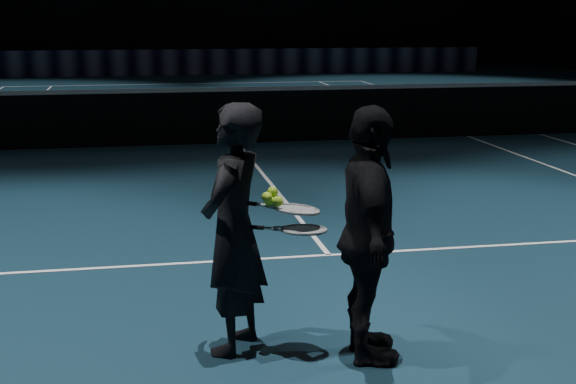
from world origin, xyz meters
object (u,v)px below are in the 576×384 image
racket_upper (297,209)px  tennis_balls (273,198)px  player_a (233,230)px  player_b (369,236)px  racket_lower (304,230)px

racket_upper → tennis_balls: 0.17m
racket_upper → player_a: bearing=-178.3°
player_b → player_a: bearing=78.2°
racket_lower → racket_upper: bearing=141.3°
racket_upper → tennis_balls: bearing=-170.4°
racket_upper → tennis_balls: size_ratio=5.67×
racket_lower → player_a: bearing=-180.0°
tennis_balls → player_b: bearing=-21.2°
racket_lower → racket_upper: (-0.03, 0.06, 0.12)m
player_a → racket_upper: bearing=105.9°
player_b → racket_lower: size_ratio=2.36×
racket_lower → player_b: bearing=-0.0°
player_a → tennis_balls: player_a is taller
racket_lower → tennis_balls: 0.27m
racket_lower → tennis_balls: tennis_balls is taller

